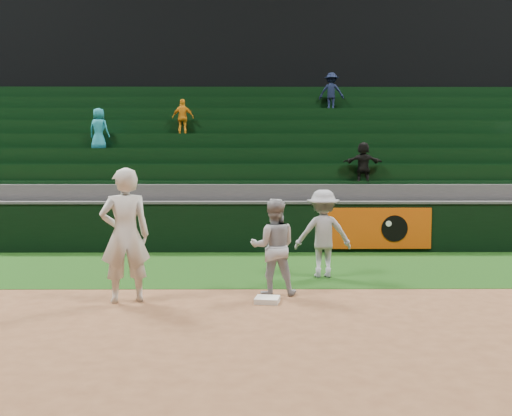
{
  "coord_description": "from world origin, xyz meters",
  "views": [
    {
      "loc": [
        -0.06,
        -8.77,
        2.13
      ],
      "look_at": [
        0.01,
        2.3,
        1.3
      ],
      "focal_mm": 40.0,
      "sensor_mm": 36.0,
      "label": 1
    }
  ],
  "objects_px": {
    "first_baseman": "(125,235)",
    "base_coach": "(323,234)",
    "baserunner": "(273,247)",
    "first_base": "(267,300)"
  },
  "relations": [
    {
      "from": "first_baseman",
      "to": "base_coach",
      "type": "height_order",
      "value": "first_baseman"
    },
    {
      "from": "baserunner",
      "to": "base_coach",
      "type": "distance_m",
      "value": 1.74
    },
    {
      "from": "first_base",
      "to": "baserunner",
      "type": "distance_m",
      "value": 0.94
    },
    {
      "from": "first_base",
      "to": "base_coach",
      "type": "height_order",
      "value": "base_coach"
    },
    {
      "from": "first_baseman",
      "to": "base_coach",
      "type": "relative_size",
      "value": 1.26
    },
    {
      "from": "first_baseman",
      "to": "baserunner",
      "type": "relative_size",
      "value": 1.32
    },
    {
      "from": "first_base",
      "to": "first_baseman",
      "type": "relative_size",
      "value": 0.17
    },
    {
      "from": "baserunner",
      "to": "base_coach",
      "type": "bearing_deg",
      "value": -124.98
    },
    {
      "from": "first_base",
      "to": "baserunner",
      "type": "relative_size",
      "value": 0.23
    },
    {
      "from": "base_coach",
      "to": "baserunner",
      "type": "bearing_deg",
      "value": 53.23
    }
  ]
}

